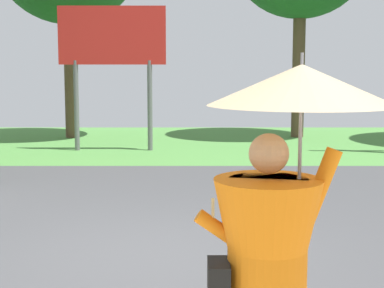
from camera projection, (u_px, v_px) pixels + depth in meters
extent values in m
cube|color=#424244|center=(163.00, 215.00, 8.68)|extent=(40.00, 8.00, 0.10)
cube|color=#4D893E|center=(177.00, 144.00, 16.61)|extent=(40.00, 8.00, 0.10)
cylinder|color=orange|center=(267.00, 237.00, 3.34)|extent=(0.44, 0.44, 0.65)
sphere|color=tan|center=(268.00, 153.00, 3.28)|extent=(0.22, 0.22, 0.22)
cylinder|color=orange|center=(319.00, 188.00, 3.31)|extent=(0.24, 0.09, 0.45)
cylinder|color=orange|center=(220.00, 230.00, 3.36)|extent=(0.29, 0.08, 0.24)
cylinder|color=gray|center=(299.00, 147.00, 3.28)|extent=(0.02, 0.02, 0.75)
cone|color=#D1B284|center=(301.00, 85.00, 3.24)|extent=(1.01, 1.01, 0.22)
cylinder|color=gray|center=(301.00, 62.00, 3.22)|extent=(0.02, 0.02, 0.10)
cube|color=beige|center=(212.00, 212.00, 3.38)|extent=(0.02, 0.11, 0.16)
cube|color=black|center=(218.00, 288.00, 3.33)|extent=(0.12, 0.24, 0.30)
cylinder|color=slate|center=(76.00, 106.00, 14.87)|extent=(0.12, 0.12, 2.20)
cylinder|color=slate|center=(149.00, 106.00, 14.87)|extent=(0.12, 0.12, 2.20)
cube|color=red|center=(111.00, 35.00, 14.65)|extent=(2.60, 0.10, 1.40)
cylinder|color=brown|center=(298.00, 69.00, 17.61)|extent=(0.36, 0.36, 3.95)
cylinder|color=brown|center=(70.00, 72.00, 17.49)|extent=(0.36, 0.36, 3.79)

